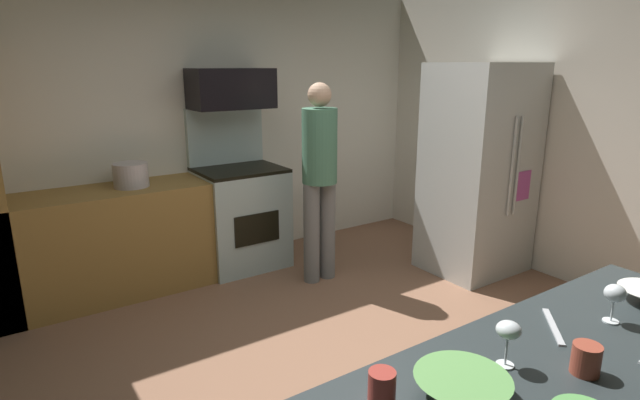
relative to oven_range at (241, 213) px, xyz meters
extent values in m
cube|color=#875D45|center=(-0.26, -1.97, -0.52)|extent=(5.20, 4.80, 0.02)
cube|color=silver|center=(-0.26, 0.37, 0.79)|extent=(5.20, 0.12, 2.60)
cube|color=silver|center=(2.28, -1.97, 0.79)|extent=(0.12, 4.80, 2.60)
cube|color=olive|center=(-1.16, 0.01, -0.06)|extent=(2.40, 0.60, 0.90)
cube|color=#ADBFBC|center=(0.00, -0.01, -0.05)|extent=(0.76, 0.64, 0.92)
cube|color=black|center=(0.00, -0.01, 0.42)|extent=(0.76, 0.64, 0.03)
cube|color=#ADBFBC|center=(0.00, 0.28, 0.71)|extent=(0.76, 0.06, 0.54)
cube|color=black|center=(0.00, -0.34, -0.06)|extent=(0.44, 0.01, 0.28)
cube|color=black|center=(0.00, 0.09, 1.15)|extent=(0.74, 0.38, 0.36)
cube|color=beige|center=(1.77, -1.30, 0.43)|extent=(0.86, 0.72, 1.89)
cylinder|color=beige|center=(1.73, -1.67, 0.53)|extent=(0.02, 0.02, 0.85)
cylinder|color=beige|center=(1.81, -1.67, 0.53)|extent=(0.02, 0.02, 0.85)
cube|color=#B8499A|center=(1.93, -1.66, 0.34)|extent=(0.20, 0.01, 0.26)
cylinder|color=slate|center=(0.34, -0.71, -0.07)|extent=(0.14, 0.14, 0.89)
cylinder|color=slate|center=(0.51, -0.71, -0.07)|extent=(0.14, 0.14, 0.89)
cylinder|color=#497B5F|center=(0.42, -0.71, 0.70)|extent=(0.30, 0.30, 0.63)
sphere|color=tan|center=(0.42, -0.71, 1.12)|extent=(0.20, 0.20, 0.20)
cone|color=#619B50|center=(-0.84, -3.36, 0.42)|extent=(0.30, 0.30, 0.07)
cylinder|color=silver|center=(-0.59, -3.33, 0.39)|extent=(0.06, 0.06, 0.01)
cylinder|color=silver|center=(-0.59, -3.33, 0.44)|extent=(0.01, 0.01, 0.10)
ellipsoid|color=silver|center=(-0.59, -3.33, 0.52)|extent=(0.08, 0.08, 0.06)
cylinder|color=silver|center=(0.01, -3.38, 0.39)|extent=(0.06, 0.06, 0.01)
cylinder|color=silver|center=(0.01, -3.38, 0.43)|extent=(0.01, 0.01, 0.08)
ellipsoid|color=silver|center=(0.01, -3.38, 0.51)|extent=(0.08, 0.08, 0.07)
cylinder|color=#9B402E|center=(-0.41, -3.51, 0.44)|extent=(0.09, 0.09, 0.10)
cylinder|color=#9F332A|center=(-1.06, -3.25, 0.44)|extent=(0.08, 0.08, 0.11)
cube|color=#B7BABF|center=(-0.21, -3.28, 0.39)|extent=(0.22, 0.21, 0.01)
cylinder|color=#C0B2B5|center=(-0.96, 0.01, 0.49)|extent=(0.28, 0.28, 0.20)
camera|label=1|loc=(-1.94, -4.22, 1.37)|focal=28.32mm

